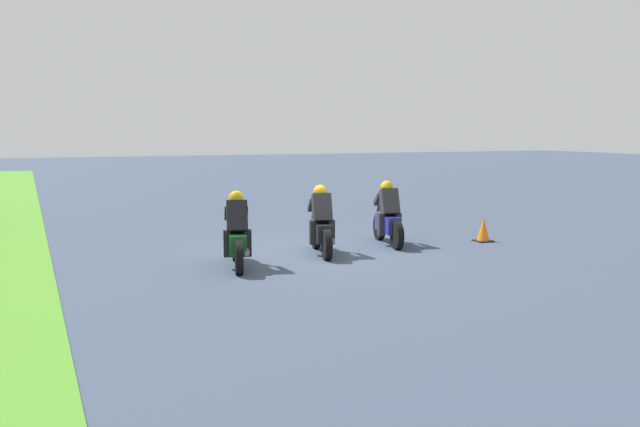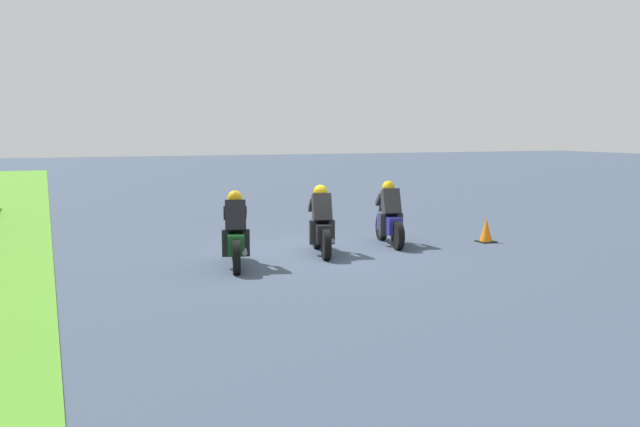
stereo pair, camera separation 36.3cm
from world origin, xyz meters
TOP-DOWN VIEW (x-y plane):
  - ground_plane at (0.00, 0.00)m, footprint 120.00×120.00m
  - rider_lane_a at (0.42, -2.07)m, footprint 2.02×0.63m
  - rider_lane_b at (-0.09, -0.12)m, footprint 2.01×0.65m
  - rider_lane_c at (-0.76, 1.98)m, footprint 2.01×0.65m
  - traffic_cone at (-0.13, -4.41)m, footprint 0.40×0.40m

SIDE VIEW (x-z plane):
  - ground_plane at x=0.00m, z-range 0.00..0.00m
  - traffic_cone at x=-0.13m, z-range -0.02..0.57m
  - rider_lane_a at x=0.42m, z-range -0.13..1.38m
  - rider_lane_b at x=-0.09m, z-range -0.13..1.38m
  - rider_lane_c at x=-0.76m, z-range -0.13..1.38m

